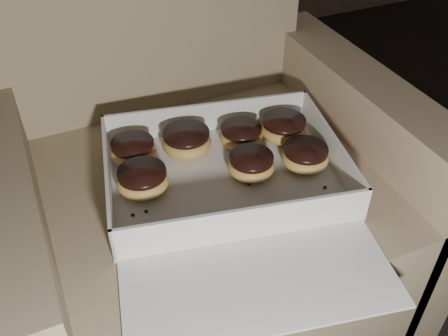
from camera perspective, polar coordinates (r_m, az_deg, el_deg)
armchair at (r=1.06m, az=-2.98°, el=-3.51°), size 0.81×0.69×0.85m
bakery_box at (r=0.90m, az=0.85°, el=-2.45°), size 0.51×0.57×0.07m
donut_a at (r=0.98m, az=-4.30°, el=3.08°), size 0.10×0.10×0.05m
donut_b at (r=0.95m, az=9.25°, el=1.32°), size 0.09×0.09×0.04m
donut_c at (r=0.97m, az=-10.34°, el=1.99°), size 0.09×0.09×0.04m
donut_d at (r=0.90m, az=-9.27°, el=-1.36°), size 0.09×0.09×0.05m
donut_e at (r=1.02m, az=6.80°, el=4.54°), size 0.09×0.09×0.05m
donut_f at (r=0.92m, az=3.12°, el=0.40°), size 0.09×0.09×0.04m
donut_g at (r=0.99m, az=1.98°, el=3.77°), size 0.09×0.09×0.04m
crumb_a at (r=0.91m, az=2.87°, el=-1.84°), size 0.01×0.01×0.00m
crumb_b at (r=0.87m, az=-10.39°, el=-5.29°), size 0.01×0.01×0.00m
crumb_c at (r=0.87m, az=-8.88°, el=-4.92°), size 0.01×0.01×0.00m
crumb_d at (r=0.95m, az=10.20°, el=-0.41°), size 0.01×0.01×0.00m
crumb_e at (r=0.92m, az=11.48°, el=-2.18°), size 0.01×0.01×0.00m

